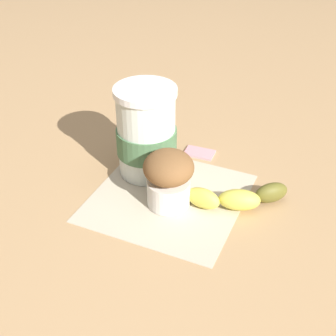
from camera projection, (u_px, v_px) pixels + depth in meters
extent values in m
plane|color=tan|center=(168.00, 198.00, 0.70)|extent=(3.00, 3.00, 0.00)
cube|color=beige|center=(168.00, 197.00, 0.70)|extent=(0.22, 0.22, 0.00)
cylinder|color=silver|center=(146.00, 134.00, 0.72)|extent=(0.09, 0.09, 0.13)
cylinder|color=white|center=(145.00, 91.00, 0.68)|extent=(0.09, 0.09, 0.01)
cylinder|color=#4C754C|center=(147.00, 141.00, 0.72)|extent=(0.09, 0.09, 0.04)
cylinder|color=white|center=(169.00, 192.00, 0.68)|extent=(0.06, 0.06, 0.04)
ellipsoid|color=brown|center=(169.00, 167.00, 0.65)|extent=(0.07, 0.07, 0.05)
ellipsoid|color=#D6CC4C|center=(203.00, 198.00, 0.67)|extent=(0.05, 0.03, 0.03)
ellipsoid|color=#D6CC4C|center=(239.00, 200.00, 0.67)|extent=(0.07, 0.05, 0.03)
ellipsoid|color=brown|center=(271.00, 193.00, 0.68)|extent=(0.05, 0.05, 0.03)
cube|color=pink|center=(201.00, 152.00, 0.80)|extent=(0.05, 0.03, 0.01)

